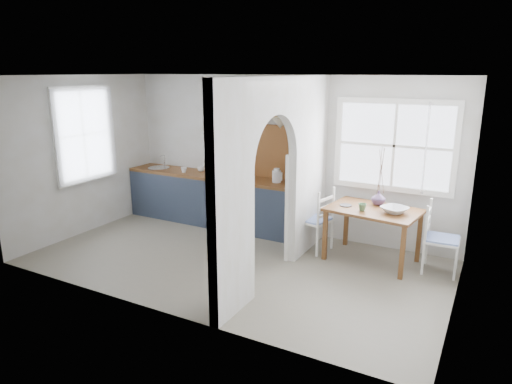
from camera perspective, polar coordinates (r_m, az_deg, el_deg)
The scene contains 26 objects.
floor at distance 6.64m, azimuth -2.67°, elevation -8.71°, with size 5.80×3.20×0.01m, color gray.
ceiling at distance 6.09m, azimuth -2.98°, elevation 14.34°, with size 5.80×3.20×0.01m, color #BDB8A7.
walls at distance 6.24m, azimuth -2.82°, elevation 2.31°, with size 5.81×3.21×2.60m.
partition at distance 5.93m, azimuth 3.26°, elevation 3.14°, with size 0.12×3.20×2.60m.
kitchen_window at distance 8.03m, azimuth -20.81°, elevation 6.72°, with size 0.10×1.16×1.50m, color white, non-canonical shape.
nook_window at distance 6.98m, azimuth 16.89°, elevation 5.54°, with size 1.76×0.10×1.30m, color white, non-canonical shape.
counter at distance 8.12m, azimuth -4.74°, elevation -0.89°, with size 3.50×0.60×0.90m.
sink at distance 8.75m, azimuth -12.07°, elevation 2.92°, with size 0.40×0.40×0.02m, color silver.
backsplash at distance 7.68m, azimuth 1.95°, elevation 5.09°, with size 1.65×0.03×0.90m, color #976132.
shelf at distance 7.52m, azimuth 1.71°, elevation 9.94°, with size 1.75×0.20×0.21m.
pendant_lamp at distance 7.07m, azimuth 3.05°, elevation 8.57°, with size 0.26×0.26×0.16m, color beige.
utensil_rail at distance 6.72m, azimuth 5.63°, elevation 4.48°, with size 0.02×0.02×0.50m, color silver.
dining_table at distance 6.75m, azimuth 14.28°, elevation -5.22°, with size 1.24×0.83×0.78m, color brown, non-canonical shape.
chair_left at distance 6.97m, azimuth 7.24°, elevation -3.33°, with size 0.45×0.45×0.98m, color white, non-canonical shape.
chair_right at distance 6.64m, azimuth 22.26°, elevation -5.40°, with size 0.44×0.44×0.97m, color white, non-canonical shape.
kettle at distance 7.42m, azimuth 2.60°, elevation 2.09°, with size 0.19×0.15×0.23m, color silver, non-canonical shape.
mug_a at distance 8.23m, azimuth -9.00°, elevation 2.72°, with size 0.10×0.10×0.09m, color white.
mug_b at distance 8.29m, azimuth -6.90°, elevation 2.89°, with size 0.12×0.12×0.10m, color white.
knife_block at distance 8.08m, azimuth -5.20°, elevation 2.99°, with size 0.09×0.13×0.20m, color black.
jar at distance 8.09m, azimuth -4.77°, elevation 2.89°, with size 0.10×0.10×0.16m, color #8F7850.
towel_magenta at distance 7.11m, azimuth 5.40°, elevation -4.76°, with size 0.02×0.03×0.50m, color #B6116B.
towel_orange at distance 7.08m, azimuth 5.26°, elevation -5.06°, with size 0.02×0.03×0.51m, color orange.
bowl at distance 6.52m, azimuth 16.92°, elevation -2.15°, with size 0.35×0.35×0.08m, color silver.
table_cup at distance 6.49m, azimuth 13.15°, elevation -1.86°, with size 0.11×0.11×0.11m, color #517C51.
plate at distance 6.69m, azimuth 11.15°, elevation -1.65°, with size 0.17×0.17×0.01m, color #2B2727.
vase at distance 6.82m, azimuth 15.06°, elevation -0.72°, with size 0.20×0.20×0.21m, color #573E62.
Camera 1 is at (3.15, -5.21, 2.66)m, focal length 32.00 mm.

